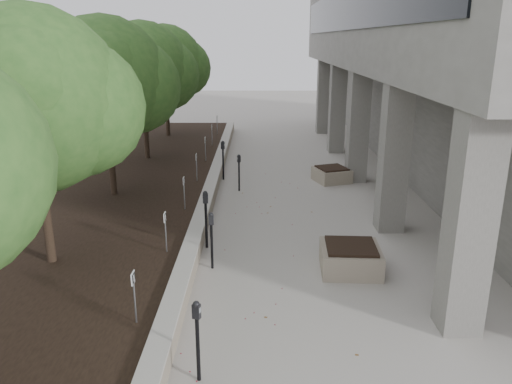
{
  "coord_description": "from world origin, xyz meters",
  "views": [
    {
      "loc": [
        -0.25,
        -7.08,
        5.09
      ],
      "look_at": [
        -0.3,
        5.68,
        1.17
      ],
      "focal_mm": 35.06,
      "sensor_mm": 36.0,
      "label": 1
    }
  ],
  "objects_px": {
    "crabapple_tree_4": "(143,91)",
    "crabapple_tree_5": "(166,81)",
    "parking_meter_3": "(212,241)",
    "parking_meter_4": "(239,173)",
    "planter_back": "(332,174)",
    "planter_front": "(350,257)",
    "crabapple_tree_2": "(36,139)",
    "parking_meter_5": "(223,160)",
    "parking_meter_1": "(198,341)",
    "crabapple_tree_3": "(107,107)",
    "parking_meter_2": "(206,220)"
  },
  "relations": [
    {
      "from": "parking_meter_2",
      "to": "parking_meter_5",
      "type": "bearing_deg",
      "value": 82.17
    },
    {
      "from": "crabapple_tree_2",
      "to": "planter_front",
      "type": "relative_size",
      "value": 4.09
    },
    {
      "from": "crabapple_tree_2",
      "to": "parking_meter_3",
      "type": "bearing_deg",
      "value": 7.74
    },
    {
      "from": "parking_meter_2",
      "to": "parking_meter_5",
      "type": "distance_m",
      "value": 6.41
    },
    {
      "from": "crabapple_tree_2",
      "to": "parking_meter_3",
      "type": "height_order",
      "value": "crabapple_tree_2"
    },
    {
      "from": "planter_front",
      "to": "parking_meter_4",
      "type": "bearing_deg",
      "value": 113.94
    },
    {
      "from": "parking_meter_3",
      "to": "parking_meter_5",
      "type": "xyz_separation_m",
      "value": [
        -0.25,
        7.61,
        0.06
      ]
    },
    {
      "from": "crabapple_tree_2",
      "to": "crabapple_tree_4",
      "type": "xyz_separation_m",
      "value": [
        0.0,
        10.0,
        0.0
      ]
    },
    {
      "from": "crabapple_tree_2",
      "to": "planter_back",
      "type": "relative_size",
      "value": 4.67
    },
    {
      "from": "crabapple_tree_2",
      "to": "parking_meter_1",
      "type": "bearing_deg",
      "value": -43.89
    },
    {
      "from": "parking_meter_1",
      "to": "parking_meter_3",
      "type": "relative_size",
      "value": 1.01
    },
    {
      "from": "parking_meter_5",
      "to": "crabapple_tree_4",
      "type": "bearing_deg",
      "value": 166.03
    },
    {
      "from": "crabapple_tree_3",
      "to": "planter_front",
      "type": "relative_size",
      "value": 4.09
    },
    {
      "from": "parking_meter_1",
      "to": "parking_meter_4",
      "type": "relative_size",
      "value": 1.05
    },
    {
      "from": "crabapple_tree_3",
      "to": "planter_back",
      "type": "relative_size",
      "value": 4.67
    },
    {
      "from": "crabapple_tree_2",
      "to": "planter_front",
      "type": "height_order",
      "value": "crabapple_tree_2"
    },
    {
      "from": "planter_front",
      "to": "planter_back",
      "type": "relative_size",
      "value": 1.14
    },
    {
      "from": "crabapple_tree_4",
      "to": "parking_meter_3",
      "type": "xyz_separation_m",
      "value": [
        3.5,
        -9.52,
        -2.44
      ]
    },
    {
      "from": "crabapple_tree_5",
      "to": "parking_meter_1",
      "type": "xyz_separation_m",
      "value": [
        3.63,
        -18.5,
        -2.43
      ]
    },
    {
      "from": "parking_meter_3",
      "to": "parking_meter_5",
      "type": "bearing_deg",
      "value": 84.71
    },
    {
      "from": "crabapple_tree_3",
      "to": "parking_meter_3",
      "type": "relative_size",
      "value": 3.97
    },
    {
      "from": "parking_meter_3",
      "to": "parking_meter_4",
      "type": "xyz_separation_m",
      "value": [
        0.4,
        6.16,
        -0.03
      ]
    },
    {
      "from": "crabapple_tree_4",
      "to": "parking_meter_4",
      "type": "relative_size",
      "value": 4.16
    },
    {
      "from": "crabapple_tree_5",
      "to": "parking_meter_3",
      "type": "bearing_deg",
      "value": -76.47
    },
    {
      "from": "crabapple_tree_4",
      "to": "crabapple_tree_5",
      "type": "distance_m",
      "value": 5.0
    },
    {
      "from": "crabapple_tree_2",
      "to": "crabapple_tree_3",
      "type": "relative_size",
      "value": 1.0
    },
    {
      "from": "parking_meter_3",
      "to": "planter_back",
      "type": "distance_m",
      "value": 8.34
    },
    {
      "from": "crabapple_tree_5",
      "to": "parking_meter_1",
      "type": "bearing_deg",
      "value": -78.88
    },
    {
      "from": "parking_meter_1",
      "to": "parking_meter_3",
      "type": "xyz_separation_m",
      "value": [
        -0.14,
        3.97,
        -0.01
      ]
    },
    {
      "from": "parking_meter_1",
      "to": "parking_meter_5",
      "type": "relative_size",
      "value": 0.92
    },
    {
      "from": "crabapple_tree_3",
      "to": "parking_meter_1",
      "type": "height_order",
      "value": "crabapple_tree_3"
    },
    {
      "from": "parking_meter_1",
      "to": "crabapple_tree_3",
      "type": "bearing_deg",
      "value": 133.59
    },
    {
      "from": "crabapple_tree_2",
      "to": "crabapple_tree_4",
      "type": "bearing_deg",
      "value": 90.0
    },
    {
      "from": "crabapple_tree_5",
      "to": "planter_front",
      "type": "xyz_separation_m",
      "value": [
        6.67,
        -14.61,
        -2.81
      ]
    },
    {
      "from": "crabapple_tree_3",
      "to": "parking_meter_1",
      "type": "bearing_deg",
      "value": -66.84
    },
    {
      "from": "crabapple_tree_4",
      "to": "planter_back",
      "type": "xyz_separation_m",
      "value": [
        7.3,
        -2.12,
        -2.85
      ]
    },
    {
      "from": "crabapple_tree_5",
      "to": "crabapple_tree_4",
      "type": "bearing_deg",
      "value": -90.0
    },
    {
      "from": "parking_meter_2",
      "to": "parking_meter_4",
      "type": "xyz_separation_m",
      "value": [
        0.65,
        4.96,
        -0.1
      ]
    },
    {
      "from": "crabapple_tree_2",
      "to": "crabapple_tree_3",
      "type": "xyz_separation_m",
      "value": [
        0.0,
        5.0,
        0.0
      ]
    },
    {
      "from": "parking_meter_4",
      "to": "parking_meter_1",
      "type": "bearing_deg",
      "value": -111.5
    },
    {
      "from": "crabapple_tree_3",
      "to": "planter_back",
      "type": "height_order",
      "value": "crabapple_tree_3"
    },
    {
      "from": "crabapple_tree_2",
      "to": "parking_meter_5",
      "type": "bearing_deg",
      "value": 68.11
    },
    {
      "from": "parking_meter_3",
      "to": "crabapple_tree_5",
      "type": "bearing_deg",
      "value": 96.4
    },
    {
      "from": "crabapple_tree_3",
      "to": "crabapple_tree_4",
      "type": "bearing_deg",
      "value": 90.0
    },
    {
      "from": "crabapple_tree_5",
      "to": "parking_meter_1",
      "type": "relative_size",
      "value": 3.94
    },
    {
      "from": "parking_meter_4",
      "to": "planter_front",
      "type": "relative_size",
      "value": 0.98
    },
    {
      "from": "planter_back",
      "to": "crabapple_tree_3",
      "type": "bearing_deg",
      "value": -158.46
    },
    {
      "from": "parking_meter_4",
      "to": "planter_back",
      "type": "xyz_separation_m",
      "value": [
        3.4,
        1.25,
        -0.38
      ]
    },
    {
      "from": "crabapple_tree_4",
      "to": "parking_meter_3",
      "type": "bearing_deg",
      "value": -69.85
    },
    {
      "from": "parking_meter_2",
      "to": "planter_front",
      "type": "distance_m",
      "value": 3.68
    }
  ]
}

